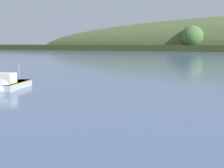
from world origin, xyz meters
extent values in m
cube|color=#35401E|center=(-4.36, 231.60, 2.05)|extent=(559.27, 69.86, 4.10)
sphere|color=#476B38|center=(-20.68, 224.54, 9.42)|extent=(15.17, 15.17, 15.17)
cube|color=#ADB2BC|center=(-16.02, 42.23, 0.22)|extent=(3.59, 5.79, 0.96)
cube|color=gold|center=(-16.02, 42.23, 0.66)|extent=(3.64, 5.80, 0.08)
cube|color=silver|center=(-15.74, 41.07, 1.26)|extent=(2.08, 2.03, 1.12)
cube|color=#192833|center=(-15.56, 40.31, 1.43)|extent=(1.51, 0.41, 0.63)
cylinder|color=#B2B2B7|center=(-16.46, 44.09, 1.75)|extent=(0.06, 0.06, 2.09)
camera|label=1|loc=(6.92, 15.43, 4.91)|focal=48.84mm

